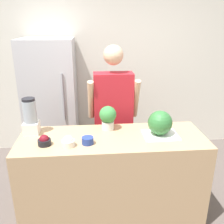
{
  "coord_description": "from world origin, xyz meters",
  "views": [
    {
      "loc": [
        -0.19,
        -1.87,
        1.99
      ],
      "look_at": [
        0.0,
        0.36,
        1.17
      ],
      "focal_mm": 40.0,
      "sensor_mm": 36.0,
      "label": 1
    }
  ],
  "objects": [
    {
      "name": "cutting_board",
      "position": [
        0.48,
        0.31,
        0.93
      ],
      "size": [
        0.34,
        0.27,
        0.01
      ],
      "color": "white",
      "rests_on": "counter_island"
    },
    {
      "name": "watermelon",
      "position": [
        0.47,
        0.33,
        1.05
      ],
      "size": [
        0.24,
        0.24,
        0.24
      ],
      "color": "#2D6B33",
      "rests_on": "cutting_board"
    },
    {
      "name": "wall_back",
      "position": [
        0.0,
        1.98,
        1.3
      ],
      "size": [
        8.0,
        0.06,
        2.6
      ],
      "color": "silver",
      "rests_on": "ground_plane"
    },
    {
      "name": "bowl_cream",
      "position": [
        -0.41,
        0.17,
        0.96
      ],
      "size": [
        0.12,
        0.12,
        0.1
      ],
      "color": "beige",
      "rests_on": "counter_island"
    },
    {
      "name": "blender",
      "position": [
        -0.8,
        0.48,
        1.09
      ],
      "size": [
        0.15,
        0.15,
        0.37
      ],
      "color": "silver",
      "rests_on": "counter_island"
    },
    {
      "name": "bowl_small_blue",
      "position": [
        -0.24,
        0.2,
        0.95
      ],
      "size": [
        0.11,
        0.11,
        0.07
      ],
      "color": "navy",
      "rests_on": "counter_island"
    },
    {
      "name": "counter_island",
      "position": [
        0.0,
        0.32,
        0.46
      ],
      "size": [
        1.83,
        0.65,
        0.92
      ],
      "color": "tan",
      "rests_on": "ground_plane"
    },
    {
      "name": "refrigerator",
      "position": [
        -0.76,
        1.59,
        0.89
      ],
      "size": [
        0.71,
        0.71,
        1.77
      ],
      "color": "#B7B7BC",
      "rests_on": "ground_plane"
    },
    {
      "name": "potted_plant",
      "position": [
        -0.03,
        0.52,
        1.06
      ],
      "size": [
        0.18,
        0.18,
        0.25
      ],
      "color": "beige",
      "rests_on": "counter_island"
    },
    {
      "name": "bowl_cherries",
      "position": [
        -0.63,
        0.21,
        0.96
      ],
      "size": [
        0.12,
        0.12,
        0.1
      ],
      "color": "black",
      "rests_on": "counter_island"
    },
    {
      "name": "person",
      "position": [
        0.07,
        0.94,
        0.89
      ],
      "size": [
        0.6,
        0.27,
        1.74
      ],
      "color": "gray",
      "rests_on": "ground_plane"
    }
  ]
}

